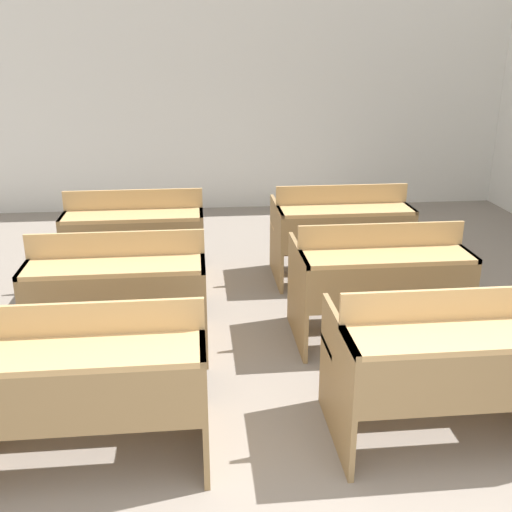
# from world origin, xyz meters

# --- Properties ---
(wall_back) EXTENTS (6.93, 0.06, 3.01)m
(wall_back) POSITION_xyz_m (0.00, 6.18, 1.50)
(wall_back) COLOR silver
(wall_back) RESTS_ON ground_plane
(bench_front_left) EXTENTS (1.12, 0.70, 0.84)m
(bench_front_left) POSITION_xyz_m (-0.96, 1.39, 0.45)
(bench_front_left) COLOR #94754B
(bench_front_left) RESTS_ON ground_plane
(bench_front_right) EXTENTS (1.12, 0.70, 0.84)m
(bench_front_right) POSITION_xyz_m (0.81, 1.37, 0.45)
(bench_front_right) COLOR #96774D
(bench_front_right) RESTS_ON ground_plane
(bench_second_left) EXTENTS (1.12, 0.70, 0.84)m
(bench_second_left) POSITION_xyz_m (-0.94, 2.49, 0.45)
(bench_second_left) COLOR #95764C
(bench_second_left) RESTS_ON ground_plane
(bench_second_right) EXTENTS (1.12, 0.70, 0.84)m
(bench_second_right) POSITION_xyz_m (0.80, 2.50, 0.45)
(bench_second_right) COLOR olive
(bench_second_right) RESTS_ON ground_plane
(bench_third_left) EXTENTS (1.12, 0.70, 0.84)m
(bench_third_left) POSITION_xyz_m (-0.93, 3.64, 0.45)
(bench_third_left) COLOR #93754B
(bench_third_left) RESTS_ON ground_plane
(bench_third_right) EXTENTS (1.12, 0.70, 0.84)m
(bench_third_right) POSITION_xyz_m (0.81, 3.64, 0.45)
(bench_third_right) COLOR olive
(bench_third_right) RESTS_ON ground_plane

